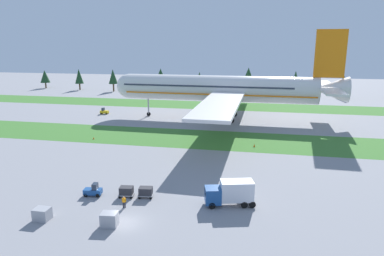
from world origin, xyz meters
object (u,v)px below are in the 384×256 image
(catering_truck, at_px, (230,192))
(cargo_dolly_lead, at_px, (126,191))
(cargo_dolly_second, at_px, (146,191))
(uld_container_1, at_px, (109,219))
(ground_crew_marshaller, at_px, (124,201))
(taxiway_marker_1, at_px, (94,138))
(airliner, at_px, (225,88))
(pushback_tractor, at_px, (104,111))
(taxiway_marker_0, at_px, (254,145))
(uld_container_0, at_px, (42,214))
(baggage_tug, at_px, (93,191))

(catering_truck, bearing_deg, cargo_dolly_lead, 76.44)
(cargo_dolly_second, distance_m, catering_truck, 12.50)
(uld_container_1, bearing_deg, cargo_dolly_lead, 97.33)
(ground_crew_marshaller, height_order, taxiway_marker_1, ground_crew_marshaller)
(airliner, height_order, cargo_dolly_lead, airliner)
(ground_crew_marshaller, bearing_deg, cargo_dolly_lead, 90.90)
(airliner, relative_size, pushback_tractor, 31.63)
(cargo_dolly_second, xyz_separation_m, catering_truck, (12.46, -0.16, 1.03))
(ground_crew_marshaller, xyz_separation_m, taxiway_marker_1, (-20.50, 31.97, -0.70))
(pushback_tractor, xyz_separation_m, taxiway_marker_0, (48.21, -27.66, -0.49))
(ground_crew_marshaller, relative_size, uld_container_0, 0.87)
(taxiway_marker_1, bearing_deg, ground_crew_marshaller, -57.32)
(cargo_dolly_second, distance_m, pushback_tractor, 65.76)
(ground_crew_marshaller, xyz_separation_m, uld_container_1, (0.07, -4.98, -0.07))
(cargo_dolly_lead, height_order, ground_crew_marshaller, ground_crew_marshaller)
(cargo_dolly_lead, distance_m, cargo_dolly_second, 2.90)
(baggage_tug, bearing_deg, uld_container_0, 151.43)
(uld_container_0, bearing_deg, taxiway_marker_1, 107.04)
(catering_truck, distance_m, uld_container_1, 16.70)
(cargo_dolly_second, bearing_deg, baggage_tug, 90.00)
(cargo_dolly_lead, relative_size, uld_container_0, 1.19)
(catering_truck, relative_size, taxiway_marker_1, 14.58)
(catering_truck, bearing_deg, baggage_tug, 78.04)
(baggage_tug, distance_m, pushback_tractor, 63.10)
(cargo_dolly_lead, xyz_separation_m, uld_container_0, (-8.10, -8.63, -0.14))
(cargo_dolly_second, relative_size, pushback_tractor, 0.90)
(catering_truck, xyz_separation_m, taxiway_marker_1, (-34.82, 28.30, -1.70))
(airliner, bearing_deg, catering_truck, -172.19)
(ground_crew_marshaller, xyz_separation_m, taxiway_marker_0, (17.04, 33.04, -0.62))
(ground_crew_marshaller, distance_m, taxiway_marker_0, 37.18)
(pushback_tractor, distance_m, uld_container_0, 69.46)
(pushback_tractor, bearing_deg, taxiway_marker_0, 61.17)
(cargo_dolly_second, xyz_separation_m, taxiway_marker_0, (15.18, 29.21, -0.60))
(baggage_tug, distance_m, uld_container_0, 8.58)
(cargo_dolly_lead, relative_size, taxiway_marker_1, 4.73)
(cargo_dolly_second, height_order, ground_crew_marshaller, ground_crew_marshaller)
(catering_truck, bearing_deg, airliner, -7.54)
(pushback_tractor, bearing_deg, cargo_dolly_lead, 28.79)
(ground_crew_marshaller, height_order, uld_container_1, uld_container_1)
(airliner, xyz_separation_m, taxiway_marker_0, (9.44, -26.97, -8.93))
(baggage_tug, height_order, taxiway_marker_0, baggage_tug)
(airliner, xyz_separation_m, uld_container_0, (-16.73, -65.18, -8.47))
(cargo_dolly_second, relative_size, uld_container_0, 1.19)
(pushback_tractor, relative_size, uld_container_1, 1.31)
(airliner, bearing_deg, cargo_dolly_second, 175.18)
(ground_crew_marshaller, bearing_deg, baggage_tug, 139.29)
(catering_truck, relative_size, uld_container_0, 3.65)
(cargo_dolly_second, relative_size, ground_crew_marshaller, 1.36)
(catering_truck, xyz_separation_m, uld_container_0, (-23.44, -8.84, -1.17))
(catering_truck, height_order, ground_crew_marshaller, catering_truck)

